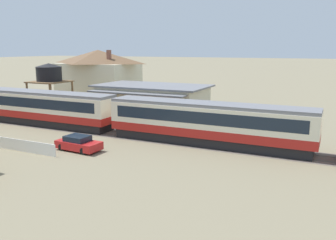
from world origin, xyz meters
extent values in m
plane|color=#7A7056|center=(0.00, 0.00, 0.00)|extent=(600.00, 600.00, 0.00)
cube|color=#AD1E19|center=(-7.79, 0.31, 1.30)|extent=(19.13, 3.08, 0.80)
cube|color=beige|center=(-7.79, 0.31, 2.66)|extent=(19.13, 3.08, 1.93)
cube|color=#192330|center=(-7.79, 0.31, 2.76)|extent=(17.60, 3.12, 1.08)
cube|color=slate|center=(-7.79, 0.31, 3.78)|extent=(19.13, 2.89, 0.30)
cube|color=black|center=(-7.79, 0.31, 0.46)|extent=(18.36, 2.65, 0.88)
cylinder|color=black|center=(-1.48, -0.41, 0.45)|extent=(0.90, 0.18, 0.90)
cylinder|color=black|center=(-1.48, 1.02, 0.45)|extent=(0.90, 0.18, 0.90)
cylinder|color=black|center=(-14.10, -0.41, 0.45)|extent=(0.90, 0.18, 0.90)
cylinder|color=black|center=(-14.10, 1.02, 0.45)|extent=(0.90, 0.18, 0.90)
cube|color=#AD1E19|center=(-28.19, 0.31, 1.30)|extent=(19.13, 3.08, 0.80)
cube|color=beige|center=(-28.19, 0.31, 2.66)|extent=(19.13, 3.08, 1.93)
cube|color=#192330|center=(-28.19, 0.31, 2.76)|extent=(17.60, 3.12, 1.08)
cube|color=slate|center=(-28.19, 0.31, 3.78)|extent=(19.13, 2.89, 0.30)
cube|color=black|center=(-28.19, 0.31, 0.46)|extent=(18.36, 2.65, 0.88)
cylinder|color=black|center=(-21.87, -0.41, 0.45)|extent=(0.90, 0.18, 0.90)
cylinder|color=black|center=(-21.87, 1.02, 0.45)|extent=(0.90, 0.18, 0.90)
cylinder|color=black|center=(-34.50, 1.02, 0.45)|extent=(0.90, 0.18, 0.90)
cube|color=#665B51|center=(-14.29, 0.31, 0.01)|extent=(132.98, 3.60, 0.01)
cube|color=#4C4238|center=(-14.29, -0.41, 0.02)|extent=(132.98, 0.12, 0.04)
cube|color=#4C4238|center=(-14.29, 1.02, 0.02)|extent=(132.98, 0.12, 0.04)
cube|color=beige|center=(-19.24, 11.05, 1.93)|extent=(13.57, 7.46, 3.85)
cube|color=slate|center=(-19.24, 11.05, 3.95)|extent=(14.66, 8.06, 0.20)
cube|color=slate|center=(-19.24, 6.52, 3.45)|extent=(13.03, 1.60, 0.16)
cylinder|color=brown|center=(-19.24, 5.92, 1.69)|extent=(0.14, 0.14, 3.37)
cube|color=beige|center=(-34.15, 19.63, 3.14)|extent=(12.26, 8.59, 6.29)
pyramid|color=brown|center=(-34.15, 19.63, 7.39)|extent=(13.24, 9.28, 2.21)
cube|color=brown|center=(-30.72, 17.91, 7.51)|extent=(0.56, 0.56, 1.99)
cylinder|color=brown|center=(-32.11, 10.45, 2.02)|extent=(0.28, 0.28, 4.03)
cylinder|color=brown|center=(-36.46, 10.45, 2.02)|extent=(0.28, 0.28, 4.03)
cylinder|color=brown|center=(-32.11, 6.10, 2.02)|extent=(0.28, 0.28, 4.03)
cylinder|color=brown|center=(-36.46, 6.10, 2.02)|extent=(0.28, 0.28, 4.03)
cube|color=brown|center=(-34.29, 8.27, 4.11)|extent=(4.85, 4.85, 0.16)
cylinder|color=black|center=(-34.29, 8.27, 5.19)|extent=(3.51, 3.51, 2.01)
cone|color=black|center=(-34.29, 8.27, 6.45)|extent=(3.69, 3.69, 0.50)
cube|color=red|center=(-17.29, -6.36, 0.51)|extent=(4.13, 2.06, 0.67)
cube|color=#192330|center=(-17.41, -6.36, 1.08)|extent=(2.11, 1.68, 0.47)
cylinder|color=black|center=(-16.10, -7.25, 0.31)|extent=(0.62, 0.20, 0.62)
cylinder|color=black|center=(-16.00, -5.64, 0.31)|extent=(0.62, 0.20, 0.62)
cylinder|color=black|center=(-18.59, -7.09, 0.31)|extent=(0.62, 0.20, 0.62)
cylinder|color=black|center=(-18.49, -5.48, 0.31)|extent=(0.62, 0.20, 0.62)
camera|label=1|loc=(2.65, -30.03, 8.80)|focal=38.00mm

